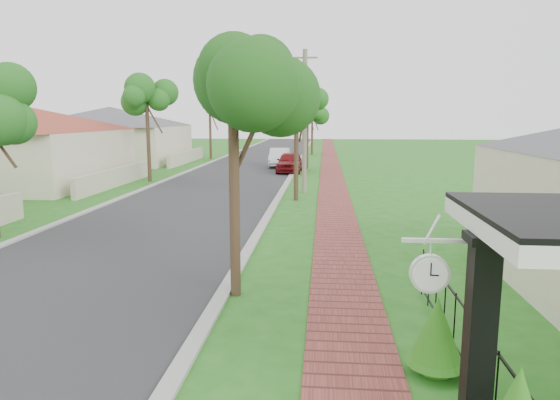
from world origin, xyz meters
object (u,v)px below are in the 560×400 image
at_px(porch_post, 478,353).
at_px(parked_car_white, 280,158).
at_px(near_tree, 233,95).
at_px(parked_car_red, 290,162).
at_px(station_clock, 430,271).
at_px(utility_pole, 305,122).

height_order(porch_post, parked_car_white, porch_post).
xyz_separation_m(porch_post, near_tree, (-3.63, 4.61, 3.09)).
relative_size(parked_car_red, parked_car_white, 0.98).
distance_m(parked_car_red, parked_car_white, 3.93).
relative_size(parked_car_white, station_clock, 5.30).
relative_size(near_tree, station_clock, 6.70).
bearing_deg(porch_post, utility_pole, 98.22).
xyz_separation_m(porch_post, parked_car_red, (-4.15, 28.60, -0.43)).
relative_size(porch_post, utility_pole, 0.36).
relative_size(porch_post, parked_car_white, 0.60).
relative_size(parked_car_red, near_tree, 0.77).
distance_m(parked_car_white, station_clock, 32.36).
relative_size(porch_post, near_tree, 0.48).
xyz_separation_m(near_tree, utility_pole, (0.86, 14.57, -0.67)).
xyz_separation_m(parked_car_red, station_clock, (3.65, -28.20, 1.26)).
bearing_deg(near_tree, porch_post, -51.82).
relative_size(parked_car_white, utility_pole, 0.60).
relative_size(parked_car_white, near_tree, 0.79).
relative_size(porch_post, parked_car_red, 0.62).
distance_m(parked_car_white, utility_pole, 13.73).
bearing_deg(parked_car_red, porch_post, -80.32).
xyz_separation_m(porch_post, parked_car_white, (-5.19, 32.40, -0.43)).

